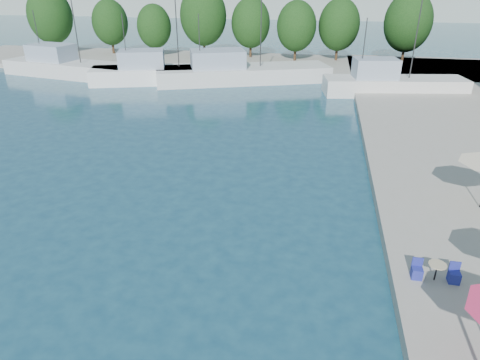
% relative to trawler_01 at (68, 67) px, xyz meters
% --- Properties ---
extents(quay_far, '(90.00, 16.00, 0.60)m').
position_rel_trawler_01_xyz_m(quay_far, '(21.58, 10.87, -0.77)').
color(quay_far, '#9F9D90').
rests_on(quay_far, ground).
extents(trawler_01, '(18.54, 8.06, 10.20)m').
position_rel_trawler_01_xyz_m(trawler_01, '(0.00, 0.00, 0.00)').
color(trawler_01, silver).
rests_on(trawler_01, ground).
extents(trawler_02, '(17.80, 9.58, 10.20)m').
position_rel_trawler_01_xyz_m(trawler_02, '(13.08, -1.27, 0.00)').
color(trawler_02, white).
rests_on(trawler_02, ground).
extents(trawler_03, '(21.21, 12.32, 10.20)m').
position_rel_trawler_01_xyz_m(trawler_03, '(22.21, 0.74, -0.00)').
color(trawler_03, silver).
rests_on(trawler_03, ground).
extents(trawler_04, '(15.27, 6.25, 10.20)m').
position_rel_trawler_01_xyz_m(trawler_04, '(39.39, -2.29, 0.00)').
color(trawler_04, silver).
rests_on(trawler_04, ground).
extents(tree_01, '(6.53, 6.53, 9.66)m').
position_rel_trawler_01_xyz_m(tree_01, '(-9.18, 12.07, 5.11)').
color(tree_01, '#3F2B19').
rests_on(tree_01, quay_far).
extents(tree_02, '(5.40, 5.40, 7.99)m').
position_rel_trawler_01_xyz_m(tree_02, '(-0.59, 14.23, 4.14)').
color(tree_02, '#3F2B19').
rests_on(tree_02, quay_far).
extents(tree_03, '(5.03, 5.03, 7.45)m').
position_rel_trawler_01_xyz_m(tree_03, '(7.01, 12.96, 3.83)').
color(tree_03, '#3F2B19').
rests_on(tree_03, quay_far).
extents(tree_04, '(6.77, 6.77, 10.03)m').
position_rel_trawler_01_xyz_m(tree_04, '(14.33, 13.96, 5.32)').
color(tree_04, '#3F2B19').
rests_on(tree_04, quay_far).
extents(tree_05, '(5.67, 5.67, 8.39)m').
position_rel_trawler_01_xyz_m(tree_05, '(21.21, 14.85, 4.37)').
color(tree_05, '#3F2B19').
rests_on(tree_05, quay_far).
extents(tree_06, '(5.50, 5.50, 8.14)m').
position_rel_trawler_01_xyz_m(tree_06, '(27.98, 13.10, 4.23)').
color(tree_06, '#3F2B19').
rests_on(tree_06, quay_far).
extents(tree_07, '(5.69, 5.69, 8.43)m').
position_rel_trawler_01_xyz_m(tree_07, '(33.83, 14.50, 4.39)').
color(tree_07, '#3F2B19').
rests_on(tree_07, quay_far).
extents(tree_08, '(6.35, 6.35, 9.40)m').
position_rel_trawler_01_xyz_m(tree_08, '(42.90, 14.11, 4.96)').
color(tree_08, '#3F2B19').
rests_on(tree_08, quay_far).
extents(cafe_table_02, '(1.82, 0.70, 0.76)m').
position_rel_trawler_01_xyz_m(cafe_table_02, '(37.19, -35.41, -0.18)').
color(cafe_table_02, black).
rests_on(cafe_table_02, quay_right).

